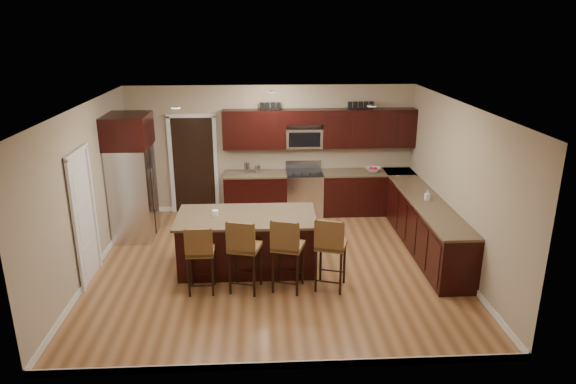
{
  "coord_description": "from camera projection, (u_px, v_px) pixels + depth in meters",
  "views": [
    {
      "loc": [
        -0.22,
        -7.85,
        3.9
      ],
      "look_at": [
        0.23,
        0.4,
        1.17
      ],
      "focal_mm": 32.0,
      "sensor_mm": 36.0,
      "label": 1
    }
  ],
  "objects": [
    {
      "name": "upper_cabinets",
      "position": [
        322.0,
        128.0,
        10.61
      ],
      "size": [
        4.0,
        0.33,
        0.8
      ],
      "color": "black",
      "rests_on": "wall_back"
    },
    {
      "name": "letter_decor",
      "position": [
        315.0,
        106.0,
        10.46
      ],
      "size": [
        2.2,
        0.03,
        0.15
      ],
      "primitive_type": null,
      "color": "black",
      "rests_on": "upper_cabinets"
    },
    {
      "name": "pantry_door",
      "position": [
        84.0,
        219.0,
        7.93
      ],
      "size": [
        0.03,
        0.8,
        2.04
      ],
      "primitive_type": "cube",
      "color": "white",
      "rests_on": "floor"
    },
    {
      "name": "wall_left",
      "position": [
        86.0,
        193.0,
        8.11
      ],
      "size": [
        0.0,
        5.5,
        5.5
      ],
      "primitive_type": "plane",
      "rotation": [
        1.57,
        0.0,
        1.57
      ],
      "color": "tan",
      "rests_on": "floor"
    },
    {
      "name": "stool_mid",
      "position": [
        243.0,
        248.0,
        7.6
      ],
      "size": [
        0.54,
        0.54,
        1.17
      ],
      "rotation": [
        0.0,
        0.0,
        -0.27
      ],
      "color": "brown",
      "rests_on": "floor"
    },
    {
      "name": "doorway",
      "position": [
        194.0,
        165.0,
        10.87
      ],
      "size": [
        0.85,
        0.03,
        2.06
      ],
      "primitive_type": "cube",
      "color": "black",
      "rests_on": "floor"
    },
    {
      "name": "canister_short",
      "position": [
        258.0,
        169.0,
        10.68
      ],
      "size": [
        0.11,
        0.11,
        0.17
      ],
      "primitive_type": "cylinder",
      "color": "silver",
      "rests_on": "base_cabinets"
    },
    {
      "name": "island_jar",
      "position": [
        215.0,
        213.0,
        8.31
      ],
      "size": [
        0.1,
        0.1,
        0.1
      ],
      "primitive_type": "cylinder",
      "color": "white",
      "rests_on": "island"
    },
    {
      "name": "canister_tall",
      "position": [
        247.0,
        168.0,
        10.65
      ],
      "size": [
        0.12,
        0.12,
        0.23
      ],
      "primitive_type": "cylinder",
      "color": "silver",
      "rests_on": "base_cabinets"
    },
    {
      "name": "wall_right",
      "position": [
        458.0,
        186.0,
        8.41
      ],
      "size": [
        0.0,
        5.5,
        5.5
      ],
      "primitive_type": "plane",
      "rotation": [
        1.57,
        0.0,
        -1.57
      ],
      "color": "tan",
      "rests_on": "floor"
    },
    {
      "name": "range",
      "position": [
        304.0,
        193.0,
        10.89
      ],
      "size": [
        0.76,
        0.64,
        1.11
      ],
      "color": "silver",
      "rests_on": "floor"
    },
    {
      "name": "soap_bottle",
      "position": [
        427.0,
        195.0,
        9.04
      ],
      "size": [
        0.08,
        0.09,
        0.18
      ],
      "primitive_type": "imported",
      "rotation": [
        0.0,
        0.0,
        -0.03
      ],
      "color": "#B2B2B2",
      "rests_on": "base_cabinets"
    },
    {
      "name": "stool_extra",
      "position": [
        330.0,
        246.0,
        7.67
      ],
      "size": [
        0.55,
        0.55,
        1.18
      ],
      "rotation": [
        0.0,
        0.0,
        -0.31
      ],
      "color": "brown",
      "rests_on": "floor"
    },
    {
      "name": "microwave",
      "position": [
        304.0,
        138.0,
        10.68
      ],
      "size": [
        0.76,
        0.31,
        0.4
      ],
      "primitive_type": "cube",
      "color": "silver",
      "rests_on": "upper_cabinets"
    },
    {
      "name": "island",
      "position": [
        247.0,
        243.0,
        8.5
      ],
      "size": [
        2.27,
        1.19,
        0.92
      ],
      "rotation": [
        0.0,
        0.0,
        -0.0
      ],
      "color": "black",
      "rests_on": "floor"
    },
    {
      "name": "refrigerator",
      "position": [
        132.0,
        176.0,
        9.48
      ],
      "size": [
        0.79,
        0.94,
        2.35
      ],
      "color": "silver",
      "rests_on": "floor"
    },
    {
      "name": "base_cabinets",
      "position": [
        371.0,
        208.0,
        10.01
      ],
      "size": [
        4.02,
        3.96,
        0.92
      ],
      "color": "black",
      "rests_on": "floor"
    },
    {
      "name": "stool_left",
      "position": [
        200.0,
        252.0,
        7.59
      ],
      "size": [
        0.42,
        0.42,
        1.09
      ],
      "rotation": [
        0.0,
        0.0,
        0.02
      ],
      "color": "brown",
      "rests_on": "floor"
    },
    {
      "name": "wall_back",
      "position": [
        271.0,
        149.0,
        10.87
      ],
      "size": [
        6.0,
        0.0,
        6.0
      ],
      "primitive_type": "plane",
      "rotation": [
        1.57,
        0.0,
        0.0
      ],
      "color": "tan",
      "rests_on": "floor"
    },
    {
      "name": "floor",
      "position": [
        276.0,
        265.0,
        8.68
      ],
      "size": [
        6.0,
        6.0,
        0.0
      ],
      "primitive_type": "plane",
      "color": "#99663C",
      "rests_on": "ground"
    },
    {
      "name": "fruit_bowl",
      "position": [
        373.0,
        170.0,
        10.81
      ],
      "size": [
        0.4,
        0.4,
        0.08
      ],
      "primitive_type": "imported",
      "rotation": [
        0.0,
        0.0,
        -0.29
      ],
      "color": "silver",
      "rests_on": "base_cabinets"
    },
    {
      "name": "ceiling",
      "position": [
        275.0,
        106.0,
        7.84
      ],
      "size": [
        6.0,
        6.0,
        0.0
      ],
      "primitive_type": "plane",
      "rotation": [
        3.14,
        0.0,
        0.0
      ],
      "color": "silver",
      "rests_on": "wall_back"
    },
    {
      "name": "stool_right",
      "position": [
        287.0,
        247.0,
        7.64
      ],
      "size": [
        0.55,
        0.55,
        1.18
      ],
      "rotation": [
        0.0,
        0.0,
        -0.31
      ],
      "color": "brown",
      "rests_on": "floor"
    },
    {
      "name": "floor_mat",
      "position": [
        300.0,
        227.0,
        10.31
      ],
      "size": [
        0.93,
        0.74,
        0.01
      ],
      "primitive_type": "cube",
      "rotation": [
        0.0,
        0.0,
        -0.26
      ],
      "color": "brown",
      "rests_on": "floor"
    }
  ]
}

